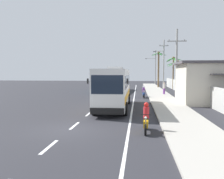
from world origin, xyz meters
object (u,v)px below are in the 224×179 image
(utility_pole_mid, at_px, (176,63))
(motorcycle_trailing, at_px, (146,120))
(pedestrian_near_kerb, at_px, (164,88))
(palm_second, at_px, (173,65))
(utility_pole_distant, at_px, (155,66))
(palm_nearest, at_px, (178,69))
(coach_bus_far_lane, at_px, (107,80))
(coach_bus_foreground, at_px, (114,87))
(motorcycle_beside_bus, at_px, (144,93))
(utility_pole_far, at_px, (163,63))
(palm_third, at_px, (159,64))

(utility_pole_mid, bearing_deg, motorcycle_trailing, -103.89)
(pedestrian_near_kerb, bearing_deg, palm_second, -49.04)
(utility_pole_distant, distance_m, palm_nearest, 23.07)
(coach_bus_far_lane, distance_m, utility_pole_distant, 27.32)
(coach_bus_foreground, distance_m, motorcycle_beside_bus, 9.91)
(coach_bus_foreground, xyz_separation_m, coach_bus_far_lane, (-3.21, 19.64, -0.09))
(coach_bus_foreground, distance_m, palm_nearest, 23.90)
(motorcycle_trailing, relative_size, utility_pole_mid, 0.23)
(utility_pole_mid, xyz_separation_m, utility_pole_far, (0.31, 18.36, 0.68))
(pedestrian_near_kerb, height_order, utility_pole_far, utility_pole_far)
(utility_pole_far, xyz_separation_m, utility_pole_distant, (-0.34, 18.36, -0.12))
(motorcycle_trailing, distance_m, utility_pole_distant, 53.80)
(palm_nearest, relative_size, palm_third, 0.71)
(coach_bus_far_lane, height_order, palm_third, palm_third)
(pedestrian_near_kerb, bearing_deg, palm_nearest, -56.29)
(coach_bus_foreground, height_order, utility_pole_distant, utility_pole_distant)
(utility_pole_mid, height_order, utility_pole_far, utility_pole_far)
(utility_pole_mid, bearing_deg, palm_nearest, 80.08)
(motorcycle_beside_bus, relative_size, utility_pole_mid, 0.23)
(motorcycle_trailing, height_order, palm_nearest, palm_nearest)
(palm_nearest, xyz_separation_m, palm_second, (-0.33, 3.43, 0.79))
(coach_bus_foreground, relative_size, motorcycle_beside_bus, 5.52)
(coach_bus_foreground, relative_size, palm_second, 1.73)
(coach_bus_far_lane, xyz_separation_m, motorcycle_trailing, (5.80, -28.20, -1.22))
(motorcycle_trailing, relative_size, pedestrian_near_kerb, 1.18)
(utility_pole_far, bearing_deg, palm_third, 100.46)
(motorcycle_trailing, distance_m, pedestrian_near_kerb, 22.35)
(motorcycle_trailing, bearing_deg, palm_second, 79.62)
(utility_pole_distant, bearing_deg, pedestrian_near_kerb, -91.51)
(palm_third, bearing_deg, utility_pole_mid, -89.14)
(utility_pole_far, xyz_separation_m, palm_nearest, (2.10, -4.56, -1.22))
(pedestrian_near_kerb, bearing_deg, motorcycle_beside_bus, 108.96)
(motorcycle_beside_bus, bearing_deg, coach_bus_far_lane, 120.68)
(coach_bus_far_lane, height_order, utility_pole_distant, utility_pole_distant)
(utility_pole_far, bearing_deg, coach_bus_far_lane, -146.01)
(utility_pole_far, bearing_deg, palm_nearest, -65.28)
(coach_bus_foreground, height_order, utility_pole_mid, utility_pole_mid)
(coach_bus_foreground, distance_m, motorcycle_trailing, 9.03)
(coach_bus_foreground, bearing_deg, palm_third, 77.95)
(motorcycle_beside_bus, relative_size, palm_second, 0.31)
(coach_bus_foreground, distance_m, pedestrian_near_kerb, 14.80)
(pedestrian_near_kerb, distance_m, utility_pole_distant, 31.63)
(coach_bus_far_lane, bearing_deg, utility_pole_mid, -49.01)
(pedestrian_near_kerb, distance_m, utility_pole_mid, 6.40)
(utility_pole_mid, relative_size, palm_third, 1.10)
(utility_pole_mid, distance_m, utility_pole_far, 18.37)
(palm_third, bearing_deg, utility_pole_distant, 88.86)
(coach_bus_foreground, height_order, motorcycle_trailing, coach_bus_foreground)
(palm_third, bearing_deg, motorcycle_beside_bus, -99.73)
(coach_bus_foreground, height_order, utility_pole_far, utility_pole_far)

